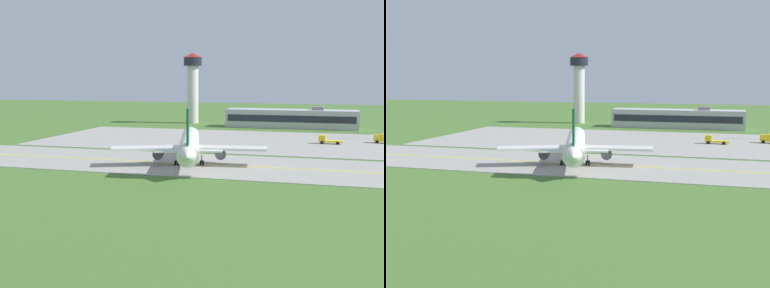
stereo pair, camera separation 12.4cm
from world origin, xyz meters
TOP-DOWN VIEW (x-y plane):
  - ground_plane at (0.00, 0.00)m, footprint 500.00×500.00m
  - taxiway_strip at (0.00, 0.00)m, footprint 240.00×28.00m
  - apron_pad at (10.00, 42.00)m, footprint 140.00×52.00m
  - taxiway_centreline at (0.00, 0.00)m, footprint 220.00×0.60m
  - airplane_lead at (-6.00, -0.27)m, footprint 31.97×39.03m
  - service_truck_baggage at (20.92, 41.34)m, footprint 6.48×2.56m
  - terminal_building at (7.35, 83.66)m, footprint 46.43×9.97m
  - control_tower at (-32.13, 92.49)m, footprint 7.60×7.60m

SIDE VIEW (x-z plane):
  - ground_plane at x=0.00m, z-range 0.00..0.00m
  - taxiway_strip at x=0.00m, z-range 0.00..0.10m
  - apron_pad at x=10.00m, z-range 0.00..0.10m
  - taxiway_centreline at x=0.00m, z-range 0.10..0.11m
  - service_truck_baggage at x=20.92m, z-range -0.11..2.48m
  - terminal_building at x=7.35m, z-range -0.57..7.22m
  - airplane_lead at x=-6.00m, z-range -2.22..10.48m
  - control_tower at x=-32.13m, z-range 2.79..30.33m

